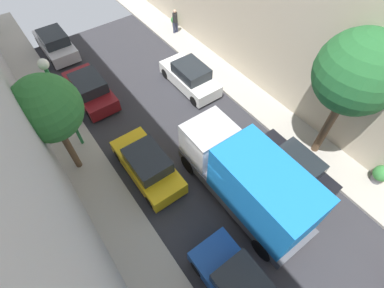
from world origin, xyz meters
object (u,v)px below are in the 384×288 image
object	(u,v)px
parked_car_right_3	(190,77)
delivery_truck	(248,180)
street_tree_1	(358,73)
potted_plant_0	(51,126)
parked_car_left_3	(148,165)
parked_car_right_2	(292,168)
parked_car_left_5	(55,44)
street_tree_0	(47,109)
lamp_post	(58,94)
pedestrian	(175,20)
potted_plant_2	(381,174)
parked_car_left_4	(90,89)
potted_plant_3	(174,21)

from	to	relation	value
parked_car_right_3	delivery_truck	distance (m)	8.30
street_tree_1	potted_plant_0	xyz separation A→B (m)	(-10.49, 9.18, -4.46)
parked_car_left_3	parked_car_right_2	bearing A→B (deg)	-37.41
parked_car_left_5	street_tree_0	bearing A→B (deg)	-104.61
lamp_post	pedestrian	bearing A→B (deg)	30.49
pedestrian	lamp_post	xyz separation A→B (m)	(-9.87, -5.81, 2.52)
delivery_truck	potted_plant_2	size ratio (longest dim) A/B	6.59
street_tree_1	parked_car_right_3	bearing A→B (deg)	105.73
parked_car_left_4	street_tree_0	xyz separation A→B (m)	(-2.59, -4.20, 3.36)
potted_plant_2	lamp_post	bearing A→B (deg)	134.88
potted_plant_0	lamp_post	distance (m)	3.64
parked_car_left_5	parked_car_right_3	world-z (taller)	same
potted_plant_2	potted_plant_3	distance (m)	16.94
parked_car_left_4	parked_car_right_2	size ratio (longest dim) A/B	1.00
parked_car_left_5	delivery_truck	world-z (taller)	delivery_truck
pedestrian	potted_plant_3	size ratio (longest dim) A/B	2.25
parked_car_right_3	potted_plant_0	distance (m)	8.37
delivery_truck	lamp_post	distance (m)	8.87
parked_car_right_2	parked_car_right_3	world-z (taller)	same
parked_car_right_3	potted_plant_0	world-z (taller)	parked_car_right_3
street_tree_1	potted_plant_0	distance (m)	14.64
parked_car_left_3	street_tree_1	world-z (taller)	street_tree_1
potted_plant_0	lamp_post	size ratio (longest dim) A/B	0.14
lamp_post	parked_car_right_2	bearing A→B (deg)	-46.68
parked_car_left_4	street_tree_1	size ratio (longest dim) A/B	0.64
parked_car_left_5	potted_plant_0	bearing A→B (deg)	-112.27
parked_car_left_5	delivery_truck	bearing A→B (deg)	-80.46
parked_car_left_3	parked_car_right_2	size ratio (longest dim) A/B	1.00
parked_car_right_2	potted_plant_2	world-z (taller)	parked_car_right_2
street_tree_1	parked_car_left_4	bearing A→B (deg)	126.12
street_tree_0	potted_plant_3	distance (m)	13.86
pedestrian	parked_car_right_2	bearing A→B (deg)	-100.74
street_tree_0	potted_plant_0	world-z (taller)	street_tree_0
parked_car_left_3	potted_plant_3	xyz separation A→B (m)	(8.33, 10.15, -0.14)
delivery_truck	potted_plant_3	world-z (taller)	delivery_truck
potted_plant_0	potted_plant_2	xyz separation A→B (m)	(11.32, -12.11, 0.18)
lamp_post	delivery_truck	bearing A→B (deg)	-58.01
pedestrian	parked_car_right_3	bearing A→B (deg)	-115.44
potted_plant_2	potted_plant_3	bearing A→B (deg)	90.43
potted_plant_3	lamp_post	xyz separation A→B (m)	(-10.23, -6.54, 3.01)
delivery_truck	potted_plant_0	world-z (taller)	delivery_truck
street_tree_0	lamp_post	world-z (taller)	street_tree_0
parked_car_left_4	potted_plant_0	xyz separation A→B (m)	(-2.86, -1.26, -0.19)
parked_car_right_2	potted_plant_0	distance (m)	12.55
parked_car_left_4	potted_plant_3	world-z (taller)	parked_car_left_4
street_tree_0	potted_plant_2	xyz separation A→B (m)	(11.05, -9.16, -3.37)
parked_car_left_5	parked_car_right_2	distance (m)	17.31
street_tree_1	potted_plant_3	size ratio (longest dim) A/B	8.60
parked_car_left_4	pedestrian	distance (m)	8.47
parked_car_right_2	delivery_truck	world-z (taller)	delivery_truck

